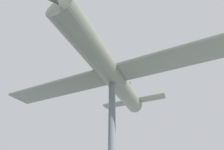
# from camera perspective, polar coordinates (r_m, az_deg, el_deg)

# --- Properties ---
(support_pylon_central) EXTENTS (0.50, 0.50, 7.90)m
(support_pylon_central) POSITION_cam_1_polar(r_m,az_deg,el_deg) (10.26, -0.00, -22.36)
(support_pylon_central) COLOR slate
(support_pylon_central) RESTS_ON ground_plane
(suspended_airplane) EXTENTS (21.84, 14.69, 3.26)m
(suspended_airplane) POSITION_cam_1_polar(r_m,az_deg,el_deg) (12.15, -0.35, 0.51)
(suspended_airplane) COLOR slate
(suspended_airplane) RESTS_ON support_pylon_central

